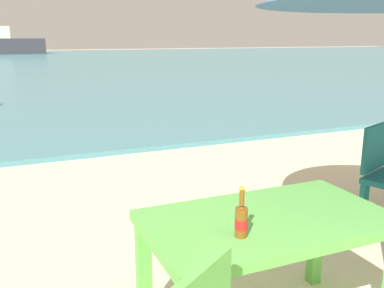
{
  "coord_description": "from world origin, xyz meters",
  "views": [
    {
      "loc": [
        -2.32,
        -1.22,
        1.75
      ],
      "look_at": [
        -0.52,
        3.0,
        0.6
      ],
      "focal_mm": 40.36,
      "sensor_mm": 36.0,
      "label": 1
    }
  ],
  "objects": [
    {
      "name": "sea_water",
      "position": [
        0.0,
        30.0,
        0.04
      ],
      "size": [
        120.0,
        50.0,
        0.08
      ],
      "primitive_type": "cube",
      "color": "teal",
      "rests_on": "ground_plane"
    },
    {
      "name": "beer_bottle_amber",
      "position": [
        -1.3,
        0.53,
        0.85
      ],
      "size": [
        0.07,
        0.07,
        0.26
      ],
      "color": "brown",
      "rests_on": "picnic_table_green"
    },
    {
      "name": "picnic_table_green",
      "position": [
        -1.03,
        0.69,
        0.65
      ],
      "size": [
        1.4,
        0.8,
        0.76
      ],
      "color": "#60B24C",
      "rests_on": "ground_plane"
    },
    {
      "name": "boat_sailboat",
      "position": [
        -2.21,
        44.83,
        1.02
      ],
      "size": [
        7.18,
        1.96,
        2.61
      ],
      "color": "#38383F",
      "rests_on": "sea_water"
    }
  ]
}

